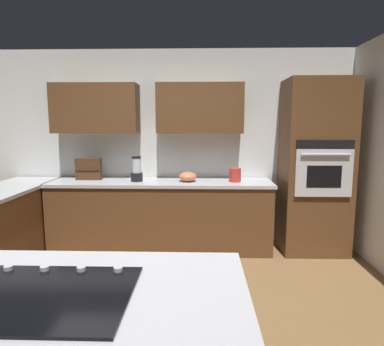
# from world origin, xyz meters

# --- Properties ---
(ground_plane) EXTENTS (14.00, 14.00, 0.00)m
(ground_plane) POSITION_xyz_m (0.00, 0.00, 0.00)
(ground_plane) COLOR brown
(wall_back) EXTENTS (6.00, 0.44, 2.60)m
(wall_back) POSITION_xyz_m (0.06, -2.05, 1.42)
(wall_back) COLOR silver
(wall_back) RESTS_ON ground
(lower_cabinets_back) EXTENTS (2.80, 0.60, 0.86)m
(lower_cabinets_back) POSITION_xyz_m (0.10, -1.72, 0.43)
(lower_cabinets_back) COLOR brown
(lower_cabinets_back) RESTS_ON ground
(countertop_back) EXTENTS (2.84, 0.64, 0.04)m
(countertop_back) POSITION_xyz_m (0.10, -1.72, 0.88)
(countertop_back) COLOR #B2B2B7
(countertop_back) RESTS_ON lower_cabinets_back
(island_top) EXTENTS (1.76, 1.03, 0.04)m
(island_top) POSITION_xyz_m (0.25, 1.20, 0.88)
(island_top) COLOR #B2B2B7
(island_top) RESTS_ON island_base
(wall_oven) EXTENTS (0.80, 0.66, 2.17)m
(wall_oven) POSITION_xyz_m (-1.85, -1.72, 1.08)
(wall_oven) COLOR brown
(wall_oven) RESTS_ON ground
(cooktop) EXTENTS (0.76, 0.56, 0.03)m
(cooktop) POSITION_xyz_m (0.25, 1.19, 0.91)
(cooktop) COLOR black
(cooktop) RESTS_ON island_top
(blender) EXTENTS (0.15, 0.15, 0.32)m
(blender) POSITION_xyz_m (0.40, -1.70, 1.04)
(blender) COLOR black
(blender) RESTS_ON countertop_back
(mixing_bowl) EXTENTS (0.22, 0.22, 0.12)m
(mixing_bowl) POSITION_xyz_m (-0.25, -1.70, 0.96)
(mixing_bowl) COLOR #CC724C
(mixing_bowl) RESTS_ON countertop_back
(spice_rack) EXTENTS (0.33, 0.11, 0.28)m
(spice_rack) POSITION_xyz_m (1.05, -1.80, 1.04)
(spice_rack) COLOR #472B19
(spice_rack) RESTS_ON countertop_back
(kettle) EXTENTS (0.15, 0.15, 0.17)m
(kettle) POSITION_xyz_m (-0.85, -1.70, 0.99)
(kettle) COLOR red
(kettle) RESTS_ON countertop_back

